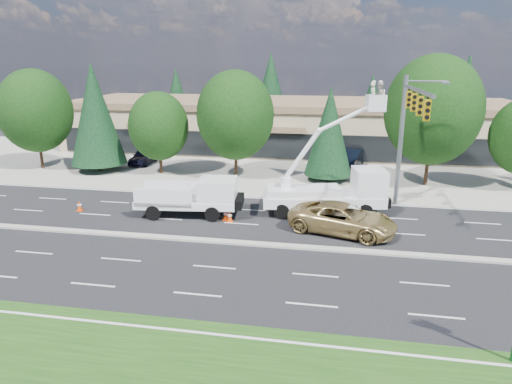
% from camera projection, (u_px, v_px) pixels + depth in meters
% --- Properties ---
extents(ground, '(140.00, 140.00, 0.00)m').
position_uv_depth(ground, '(229.00, 243.00, 25.72)').
color(ground, black).
rests_on(ground, ground).
extents(concrete_apron, '(140.00, 22.00, 0.01)m').
position_uv_depth(concrete_apron, '(277.00, 166.00, 44.62)').
color(concrete_apron, gray).
rests_on(concrete_apron, ground).
extents(road_median, '(120.00, 0.55, 0.12)m').
position_uv_depth(road_median, '(229.00, 242.00, 25.71)').
color(road_median, gray).
rests_on(road_median, ground).
extents(strip_mall, '(50.40, 15.40, 5.50)m').
position_uv_depth(strip_mall, '(289.00, 123.00, 53.27)').
color(strip_mall, tan).
rests_on(strip_mall, ground).
extents(tree_front_a, '(6.67, 6.67, 9.26)m').
position_uv_depth(tree_front_a, '(35.00, 111.00, 42.19)').
color(tree_front_a, '#332114').
rests_on(tree_front_a, ground).
extents(tree_front_b, '(4.98, 4.98, 9.83)m').
position_uv_depth(tree_front_b, '(95.00, 114.00, 41.19)').
color(tree_front_b, '#332114').
rests_on(tree_front_b, ground).
extents(tree_front_c, '(5.31, 5.31, 7.36)m').
position_uv_depth(tree_front_c, '(159.00, 126.00, 40.43)').
color(tree_front_c, '#332114').
rests_on(tree_front_c, ground).
extents(tree_front_d, '(6.65, 6.65, 9.23)m').
position_uv_depth(tree_front_d, '(235.00, 115.00, 38.92)').
color(tree_front_d, '#332114').
rests_on(tree_front_d, ground).
extents(tree_front_e, '(4.01, 4.01, 7.91)m').
position_uv_depth(tree_front_e, '(329.00, 131.00, 37.86)').
color(tree_front_e, '#332114').
rests_on(tree_front_e, ground).
extents(tree_front_f, '(7.56, 7.56, 10.49)m').
position_uv_depth(tree_front_f, '(433.00, 110.00, 35.96)').
color(tree_front_f, '#332114').
rests_on(tree_front_f, ground).
extents(tree_back_a, '(4.55, 4.55, 8.98)m').
position_uv_depth(tree_back_a, '(177.00, 96.00, 67.18)').
color(tree_back_a, '#332114').
rests_on(tree_back_a, ground).
extents(tree_back_b, '(5.61, 5.61, 11.06)m').
position_uv_depth(tree_back_b, '(271.00, 90.00, 64.46)').
color(tree_back_b, '#332114').
rests_on(tree_back_b, ground).
extents(tree_back_c, '(4.16, 4.16, 8.19)m').
position_uv_depth(tree_back_c, '(372.00, 102.00, 62.48)').
color(tree_back_c, '#332114').
rests_on(tree_back_c, ground).
extents(tree_back_d, '(5.48, 5.48, 10.80)m').
position_uv_depth(tree_back_d, '(466.00, 93.00, 60.02)').
color(tree_back_d, '#332114').
rests_on(tree_back_d, ground).
extents(signal_mast, '(2.76, 10.16, 9.00)m').
position_uv_depth(signal_mast, '(407.00, 123.00, 28.97)').
color(signal_mast, gray).
rests_on(signal_mast, ground).
extents(utility_pickup, '(6.79, 3.17, 2.51)m').
position_uv_depth(utility_pickup, '(194.00, 200.00, 30.04)').
color(utility_pickup, white).
rests_on(utility_pickup, ground).
extents(bucket_truck, '(8.80, 3.83, 8.72)m').
position_uv_depth(bucket_truck, '(337.00, 186.00, 30.20)').
color(bucket_truck, white).
rests_on(bucket_truck, ground).
extents(traffic_cone_a, '(0.40, 0.40, 0.70)m').
position_uv_depth(traffic_cone_a, '(79.00, 206.00, 31.16)').
color(traffic_cone_a, '#E24007').
rests_on(traffic_cone_a, ground).
extents(traffic_cone_b, '(0.40, 0.40, 0.70)m').
position_uv_depth(traffic_cone_b, '(226.00, 215.00, 29.34)').
color(traffic_cone_b, '#E24007').
rests_on(traffic_cone_b, ground).
extents(traffic_cone_c, '(0.40, 0.40, 0.70)m').
position_uv_depth(traffic_cone_c, '(230.00, 217.00, 29.05)').
color(traffic_cone_c, '#E24007').
rests_on(traffic_cone_c, ground).
extents(traffic_cone_d, '(0.40, 0.40, 0.70)m').
position_uv_depth(traffic_cone_d, '(362.00, 224.00, 27.73)').
color(traffic_cone_d, '#E24007').
rests_on(traffic_cone_d, ground).
extents(minivan, '(6.88, 4.58, 1.75)m').
position_uv_depth(minivan, '(343.00, 219.00, 27.05)').
color(minivan, tan).
rests_on(minivan, ground).
extents(parked_car_west, '(1.82, 4.43, 1.50)m').
position_uv_depth(parked_car_west, '(144.00, 156.00, 45.33)').
color(parked_car_west, black).
rests_on(parked_car_west, ground).
extents(parked_car_east, '(2.95, 5.30, 1.66)m').
position_uv_depth(parked_car_east, '(351.00, 158.00, 44.12)').
color(parked_car_east, black).
rests_on(parked_car_east, ground).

